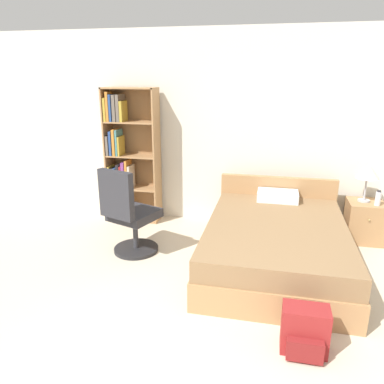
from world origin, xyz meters
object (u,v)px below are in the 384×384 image
bookshelf (126,157)px  office_chair (129,216)px  nightstand (364,221)px  table_lamp (368,172)px  water_bottle (378,198)px  bed (275,242)px  backpack_red (305,331)px

bookshelf → office_chair: 1.24m
nightstand → table_lamp: (-0.03, 0.03, 0.63)m
office_chair → nightstand: 2.91m
table_lamp → water_bottle: bearing=-46.6°
bed → water_bottle: size_ratio=11.01×
office_chair → water_bottle: bearing=17.5°
bookshelf → office_chair: bearing=-67.6°
nightstand → backpack_red: 2.40m
bookshelf → nightstand: size_ratio=3.63×
bed → office_chair: bearing=-175.5°
nightstand → water_bottle: bearing=-48.9°
office_chair → table_lamp: size_ratio=2.19×
table_lamp → backpack_red: table_lamp is taller
nightstand → office_chair: bearing=-160.0°
bed → water_bottle: 1.44m
bookshelf → office_chair: (0.44, -1.08, -0.43)m
water_bottle → backpack_red: water_bottle is taller
bookshelf → backpack_red: 3.37m
office_chair → table_lamp: office_chair is taller
table_lamp → bookshelf: bearing=179.0°
table_lamp → backpack_red: (-0.82, -2.27, -0.71)m
office_chair → bookshelf: bearing=112.4°
nightstand → backpack_red: size_ratio=1.38×
bookshelf → water_bottle: 3.29m
nightstand → water_bottle: size_ratio=2.70×
bookshelf → bed: 2.39m
backpack_red → table_lamp: bearing=70.2°
office_chair → table_lamp: 2.91m
water_bottle → backpack_red: 2.37m
nightstand → bed: bearing=-141.2°
bed → table_lamp: table_lamp is taller
office_chair → water_bottle: office_chair is taller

